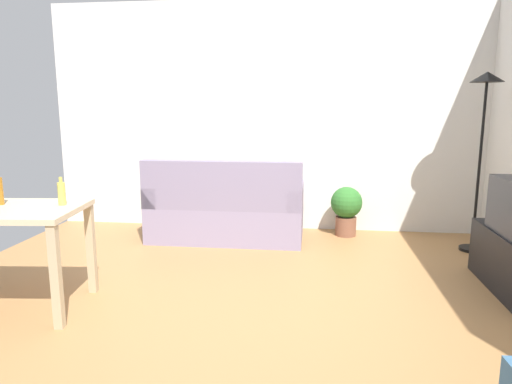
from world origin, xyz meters
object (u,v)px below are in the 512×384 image
potted_plant (346,208)px  torchiere_lamp (484,113)px  bottle_squat (62,193)px  couch (226,212)px

potted_plant → torchiere_lamp: bearing=-18.3°
torchiere_lamp → bottle_squat: bearing=-153.7°
torchiere_lamp → potted_plant: (-1.27, 0.42, -1.08)m
potted_plant → bottle_squat: bearing=-136.0°
couch → bottle_squat: 2.10m
potted_plant → couch: bearing=-167.0°
bottle_squat → couch: bearing=64.6°
torchiere_lamp → potted_plant: 1.72m
couch → torchiere_lamp: size_ratio=0.94×
potted_plant → bottle_squat: bottle_squat is taller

